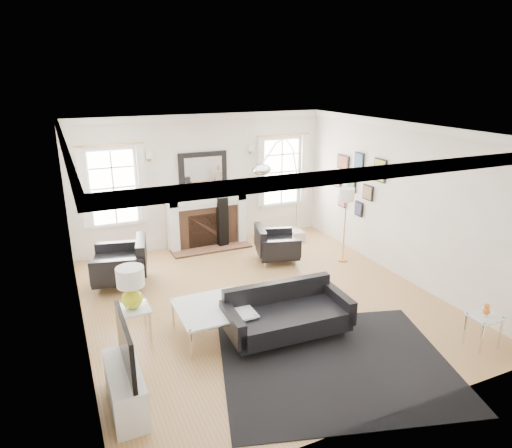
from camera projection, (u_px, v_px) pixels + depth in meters
name	position (u px, v px, depth m)	size (l,w,h in m)	color
floor	(261.00, 300.00, 7.55)	(6.00, 6.00, 0.00)	olive
back_wall	(203.00, 181.00, 9.71)	(5.50, 0.04, 2.80)	white
front_wall	(389.00, 304.00, 4.51)	(5.50, 0.04, 2.80)	white
left_wall	(74.00, 246.00, 6.05)	(0.04, 6.00, 2.80)	white
right_wall	(401.00, 201.00, 8.18)	(0.04, 6.00, 2.80)	white
ceiling	(262.00, 129.00, 6.68)	(5.50, 6.00, 0.02)	white
crown_molding	(262.00, 133.00, 6.69)	(5.50, 6.00, 0.12)	white
fireplace	(207.00, 222.00, 9.80)	(1.70, 0.69, 1.11)	white
mantel_mirror	(203.00, 170.00, 9.60)	(1.05, 0.07, 0.75)	black
window_left	(113.00, 187.00, 8.93)	(1.24, 0.15, 1.62)	white
window_right	(281.00, 172.00, 10.37)	(1.24, 0.15, 1.62)	white
gallery_wall	(356.00, 179.00, 9.25)	(0.04, 1.73, 1.29)	black
tv_unit	(125.00, 383.00, 5.03)	(0.35, 1.00, 1.09)	white
area_rug	(336.00, 363.00, 5.90)	(2.91, 2.43, 0.01)	black
sofa	(286.00, 314.00, 6.49)	(1.80, 0.89, 0.58)	black
armchair_left	(123.00, 264.00, 8.04)	(1.09, 1.17, 0.68)	black
armchair_right	(274.00, 245.00, 9.06)	(0.98, 1.04, 0.59)	black
coffee_table	(213.00, 309.00, 6.43)	(1.01, 1.01, 0.45)	silver
side_table_left	(134.00, 314.00, 6.35)	(0.44, 0.44, 0.49)	silver
nesting_table	(484.00, 323.00, 6.18)	(0.43, 0.36, 0.47)	silver
gourd_lamp	(131.00, 285.00, 6.20)	(0.38, 0.38, 0.61)	#C3D21A
orange_vase	(486.00, 310.00, 6.12)	(0.10, 0.10, 0.16)	#C76919
arc_floor_lamp	(281.00, 192.00, 9.13)	(1.74, 1.61, 2.46)	silver
stick_floor_lamp	(346.00, 198.00, 8.76)	(0.30, 0.30, 1.50)	#C19343
speaker_tower	(222.00, 222.00, 9.79)	(0.22, 0.22, 1.09)	black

